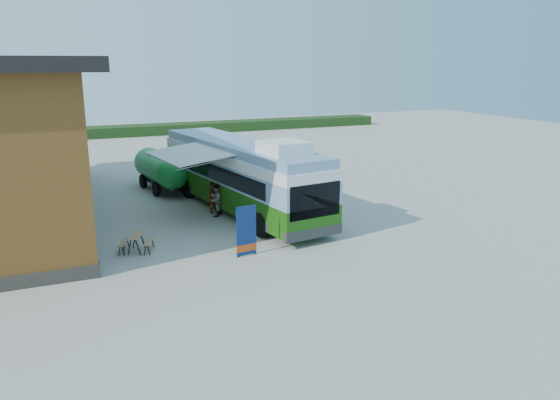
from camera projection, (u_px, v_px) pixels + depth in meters
name	position (u px, v px, depth m)	size (l,w,h in m)	color
ground	(271.00, 252.00, 21.56)	(100.00, 100.00, 0.00)	#BCB7AD
hedge	(204.00, 127.00, 58.30)	(40.00, 3.00, 1.00)	#264419
bus	(241.00, 173.00, 27.16)	(4.61, 13.36, 4.03)	#1F6110
awning	(193.00, 157.00, 25.95)	(3.60, 5.12, 0.56)	white
banner	(246.00, 236.00, 21.00)	(0.87, 0.26, 2.00)	navy
picnic_table	(136.00, 239.00, 21.55)	(1.51, 1.43, 0.69)	#AF7D53
person_a	(214.00, 197.00, 27.02)	(0.57, 0.37, 1.57)	#999999
person_b	(216.00, 200.00, 26.42)	(0.78, 0.61, 1.61)	#999999
slurry_tanker	(160.00, 169.00, 31.59)	(2.34, 6.09, 2.26)	#1A9238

